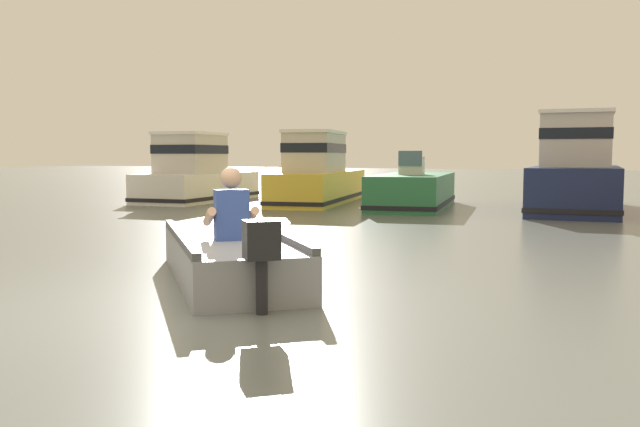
{
  "coord_description": "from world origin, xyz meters",
  "views": [
    {
      "loc": [
        3.74,
        -4.8,
        1.31
      ],
      "look_at": [
        -0.1,
        3.2,
        0.55
      ],
      "focal_mm": 38.29,
      "sensor_mm": 36.0,
      "label": 1
    }
  ],
  "objects": [
    {
      "name": "ground_plane",
      "position": [
        0.0,
        0.0,
        0.0
      ],
      "size": [
        120.0,
        120.0,
        0.0
      ],
      "primitive_type": "plane",
      "color": "slate"
    },
    {
      "name": "rowboat_with_person",
      "position": [
        -0.25,
        1.25,
        0.25
      ],
      "size": [
        2.97,
        3.15,
        1.19
      ],
      "color": "gray",
      "rests_on": "ground"
    },
    {
      "name": "moored_boat_white",
      "position": [
        -7.87,
        11.22,
        0.72
      ],
      "size": [
        2.21,
        4.6,
        1.95
      ],
      "color": "white",
      "rests_on": "ground"
    },
    {
      "name": "moored_boat_yellow",
      "position": [
        -4.4,
        12.07,
        0.73
      ],
      "size": [
        2.69,
        5.83,
        1.96
      ],
      "color": "gold",
      "rests_on": "ground"
    },
    {
      "name": "moored_boat_green",
      "position": [
        -1.52,
        11.6,
        0.4
      ],
      "size": [
        2.44,
        4.88,
        1.42
      ],
      "color": "#287042",
      "rests_on": "ground"
    },
    {
      "name": "moored_boat_navy",
      "position": [
        2.25,
        12.26,
        0.85
      ],
      "size": [
        2.28,
        5.84,
        2.3
      ],
      "color": "#19234C",
      "rests_on": "ground"
    },
    {
      "name": "mooring_buoy",
      "position": [
        -1.34,
        3.61,
        0.2
      ],
      "size": [
        0.41,
        0.41,
        0.41
      ],
      "primitive_type": "sphere",
      "color": "red",
      "rests_on": "ground"
    }
  ]
}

